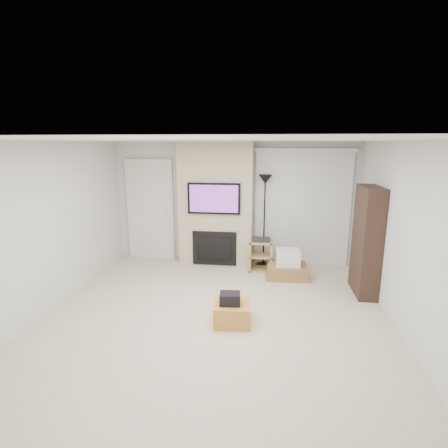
# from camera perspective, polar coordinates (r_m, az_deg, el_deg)

# --- Properties ---
(floor) EXTENTS (5.00, 5.50, 0.00)m
(floor) POSITION_cam_1_polar(r_m,az_deg,el_deg) (5.11, -1.85, -15.77)
(floor) COLOR beige
(floor) RESTS_ON ground
(ceiling) EXTENTS (5.00, 5.50, 0.00)m
(ceiling) POSITION_cam_1_polar(r_m,az_deg,el_deg) (4.48, -2.09, 13.53)
(ceiling) COLOR white
(ceiling) RESTS_ON wall_back
(wall_back) EXTENTS (5.00, 0.00, 2.50)m
(wall_back) POSITION_cam_1_polar(r_m,az_deg,el_deg) (7.30, 1.61, 3.48)
(wall_back) COLOR silver
(wall_back) RESTS_ON ground
(wall_front) EXTENTS (5.00, 0.00, 2.50)m
(wall_front) POSITION_cam_1_polar(r_m,az_deg,el_deg) (2.19, -14.83, -20.98)
(wall_front) COLOR silver
(wall_front) RESTS_ON ground
(wall_left) EXTENTS (0.00, 5.50, 2.50)m
(wall_left) POSITION_cam_1_polar(r_m,az_deg,el_deg) (5.61, -28.02, -0.98)
(wall_left) COLOR silver
(wall_left) RESTS_ON ground
(wall_right) EXTENTS (0.00, 5.50, 2.50)m
(wall_right) POSITION_cam_1_polar(r_m,az_deg,el_deg) (4.90, 28.29, -2.86)
(wall_right) COLOR silver
(wall_right) RESTS_ON ground
(hvac_vent) EXTENTS (0.35, 0.18, 0.01)m
(hvac_vent) POSITION_cam_1_polar(r_m,az_deg,el_deg) (5.23, 3.87, 13.40)
(hvac_vent) COLOR silver
(hvac_vent) RESTS_ON ceiling
(ottoman) EXTENTS (0.54, 0.54, 0.30)m
(ottoman) POSITION_cam_1_polar(r_m,az_deg,el_deg) (5.04, 1.34, -14.27)
(ottoman) COLOR #C08137
(ottoman) RESTS_ON floor
(black_bag) EXTENTS (0.30, 0.24, 0.16)m
(black_bag) POSITION_cam_1_polar(r_m,az_deg,el_deg) (4.90, 0.99, -12.09)
(black_bag) COLOR black
(black_bag) RESTS_ON ottoman
(fireplace_wall) EXTENTS (1.50, 0.47, 2.50)m
(fireplace_wall) POSITION_cam_1_polar(r_m,az_deg,el_deg) (7.15, -1.36, 3.15)
(fireplace_wall) COLOR #C0AF8A
(fireplace_wall) RESTS_ON floor
(entry_door) EXTENTS (1.02, 0.11, 2.14)m
(entry_door) POSITION_cam_1_polar(r_m,az_deg,el_deg) (7.70, -11.88, 2.22)
(entry_door) COLOR silver
(entry_door) RESTS_ON floor
(vertical_blinds) EXTENTS (1.98, 0.10, 2.37)m
(vertical_blinds) POSITION_cam_1_polar(r_m,az_deg,el_deg) (7.24, 12.68, 3.27)
(vertical_blinds) COLOR silver
(vertical_blinds) RESTS_ON floor
(floor_lamp) EXTENTS (0.28, 0.28, 1.86)m
(floor_lamp) POSITION_cam_1_polar(r_m,az_deg,el_deg) (6.98, 6.70, 4.76)
(floor_lamp) COLOR black
(floor_lamp) RESTS_ON floor
(av_stand) EXTENTS (0.45, 0.38, 0.66)m
(av_stand) POSITION_cam_1_polar(r_m,az_deg,el_deg) (6.94, 6.03, -4.78)
(av_stand) COLOR tan
(av_stand) RESTS_ON floor
(box_stack) EXTENTS (0.82, 0.63, 0.53)m
(box_stack) POSITION_cam_1_polar(r_m,az_deg,el_deg) (6.71, 10.29, -6.86)
(box_stack) COLOR olive
(box_stack) RESTS_ON floor
(bookshelf) EXTENTS (0.30, 0.80, 1.80)m
(bookshelf) POSITION_cam_1_polar(r_m,az_deg,el_deg) (6.18, 22.27, -2.60)
(bookshelf) COLOR black
(bookshelf) RESTS_ON floor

